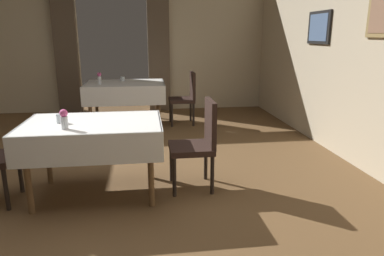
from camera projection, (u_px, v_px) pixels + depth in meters
ground at (87, 196)px, 3.50m from camera, size 10.08×10.08×0.00m
wall_back at (113, 37)px, 7.10m from camera, size 6.40×0.27×3.00m
dining_table_mid at (93, 132)px, 3.38m from camera, size 1.32×0.91×0.75m
dining_table_far at (125, 88)px, 6.15m from camera, size 1.37×1.03×0.75m
chair_mid_right at (199, 140)px, 3.57m from camera, size 0.44×0.44×0.93m
chair_far_right at (186, 95)px, 6.21m from camera, size 0.44×0.44×0.93m
flower_vase_mid at (64, 118)px, 3.07m from camera, size 0.07×0.07×0.18m
glass_mid_b at (60, 119)px, 3.30m from camera, size 0.07×0.07×0.08m
flower_vase_far at (99, 78)px, 5.88m from camera, size 0.07×0.07×0.20m
glass_far_b at (123, 79)px, 6.33m from camera, size 0.08×0.08×0.08m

